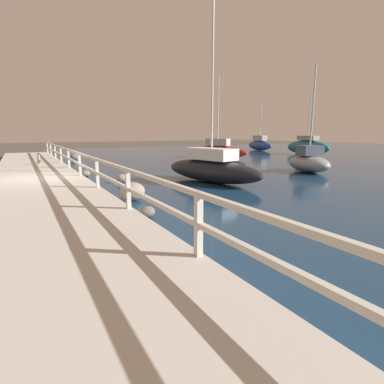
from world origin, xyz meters
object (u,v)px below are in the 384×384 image
object	(u,v)px
sailboat_red	(218,150)
sailboat_black	(211,168)
sailboat_teal	(307,147)
mooring_bollard	(39,159)
sailboat_gray	(309,162)
sailboat_blue	(260,144)

from	to	relation	value
sailboat_red	sailboat_black	xyz separation A→B (m)	(-7.42, -10.29, -0.05)
sailboat_red	sailboat_teal	size ratio (longest dim) A/B	1.18
mooring_bollard	sailboat_black	bearing A→B (deg)	-53.20
mooring_bollard	sailboat_black	xyz separation A→B (m)	(6.26, -8.37, -0.02)
sailboat_red	sailboat_black	distance (m)	12.68
sailboat_gray	sailboat_blue	bearing A→B (deg)	72.93
sailboat_gray	sailboat_teal	size ratio (longest dim) A/B	1.00
mooring_bollard	sailboat_black	distance (m)	10.46
sailboat_red	sailboat_teal	distance (m)	9.83
sailboat_gray	sailboat_black	world-z (taller)	sailboat_black
sailboat_blue	sailboat_teal	size ratio (longest dim) A/B	1.05
sailboat_blue	sailboat_red	xyz separation A→B (m)	(-10.89, -6.80, -0.07)
sailboat_red	sailboat_teal	world-z (taller)	sailboat_red
sailboat_gray	sailboat_red	bearing A→B (deg)	102.74
mooring_bollard	sailboat_blue	size ratio (longest dim) A/B	0.09
sailboat_red	sailboat_teal	xyz separation A→B (m)	(9.76, -1.17, 0.13)
mooring_bollard	sailboat_red	bearing A→B (deg)	7.96
sailboat_blue	sailboat_black	distance (m)	25.04
sailboat_black	sailboat_red	bearing A→B (deg)	40.52
sailboat_red	sailboat_teal	bearing A→B (deg)	-29.60
mooring_bollard	sailboat_blue	world-z (taller)	sailboat_blue
sailboat_black	sailboat_teal	size ratio (longest dim) A/B	1.32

